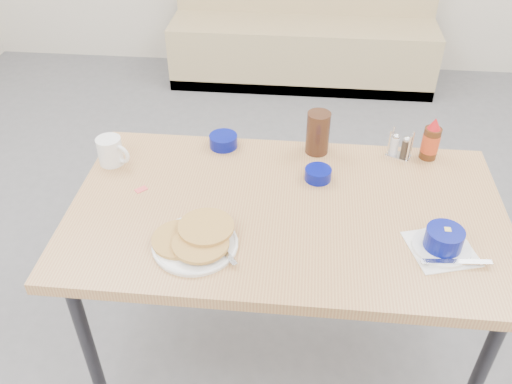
# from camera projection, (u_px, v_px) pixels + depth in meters

# --- Properties ---
(booth_bench) EXTENTS (1.90, 0.56, 1.22)m
(booth_bench) POSITION_uv_depth(u_px,v_px,m) (303.00, 32.00, 3.98)
(booth_bench) COLOR tan
(booth_bench) RESTS_ON ground
(dining_table) EXTENTS (1.40, 0.80, 0.76)m
(dining_table) POSITION_uv_depth(u_px,v_px,m) (286.00, 223.00, 1.78)
(dining_table) COLOR tan
(dining_table) RESTS_ON ground
(pancake_plate) EXTENTS (0.27, 0.25, 0.05)m
(pancake_plate) POSITION_uv_depth(u_px,v_px,m) (196.00, 240.00, 1.60)
(pancake_plate) COLOR white
(pancake_plate) RESTS_ON dining_table
(coffee_mug) EXTENTS (0.13, 0.09, 0.10)m
(coffee_mug) POSITION_uv_depth(u_px,v_px,m) (111.00, 151.00, 1.91)
(coffee_mug) COLOR white
(coffee_mug) RESTS_ON dining_table
(grits_setting) EXTENTS (0.24, 0.22, 0.08)m
(grits_setting) POSITION_uv_depth(u_px,v_px,m) (443.00, 242.00, 1.57)
(grits_setting) COLOR white
(grits_setting) RESTS_ON dining_table
(creamer_bowl) EXTENTS (0.10, 0.10, 0.05)m
(creamer_bowl) POSITION_uv_depth(u_px,v_px,m) (223.00, 141.00, 2.01)
(creamer_bowl) COLOR #050D74
(creamer_bowl) RESTS_ON dining_table
(butter_bowl) EXTENTS (0.09, 0.09, 0.04)m
(butter_bowl) POSITION_uv_depth(u_px,v_px,m) (318.00, 174.00, 1.85)
(butter_bowl) COLOR #050D74
(butter_bowl) RESTS_ON dining_table
(amber_tumbler) EXTENTS (0.11, 0.11, 0.16)m
(amber_tumbler) POSITION_uv_depth(u_px,v_px,m) (318.00, 133.00, 1.95)
(amber_tumbler) COLOR #381E11
(amber_tumbler) RESTS_ON dining_table
(condiment_caddy) EXTENTS (0.10, 0.08, 0.10)m
(condiment_caddy) POSITION_uv_depth(u_px,v_px,m) (400.00, 147.00, 1.96)
(condiment_caddy) COLOR silver
(condiment_caddy) RESTS_ON dining_table
(syrup_bottle) EXTENTS (0.06, 0.06, 0.16)m
(syrup_bottle) POSITION_uv_depth(u_px,v_px,m) (431.00, 141.00, 1.93)
(syrup_bottle) COLOR #47230F
(syrup_bottle) RESTS_ON dining_table
(sugar_wrapper) EXTENTS (0.05, 0.05, 0.00)m
(sugar_wrapper) POSITION_uv_depth(u_px,v_px,m) (141.00, 189.00, 1.82)
(sugar_wrapper) COLOR #F05050
(sugar_wrapper) RESTS_ON dining_table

